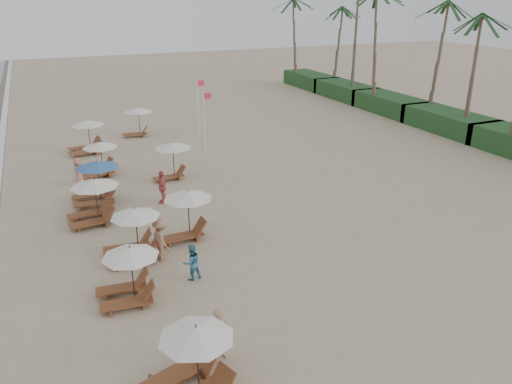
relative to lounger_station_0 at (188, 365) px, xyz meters
name	(u,v)px	position (x,y,z in m)	size (l,w,h in m)	color
ground	(289,272)	(5.60, 4.70, -0.97)	(160.00, 160.00, 0.00)	tan
shrub_hedge	(449,122)	(27.60, 19.20, -0.17)	(3.20, 53.00, 1.60)	#193D1C
palm_row	(456,1)	(27.51, 20.11, 8.94)	(7.00, 52.00, 12.30)	brown
lounger_station_0	(188,365)	(0.00, 0.00, 0.00)	(2.70, 2.65, 2.15)	brown
lounger_station_1	(126,276)	(-0.70, 5.33, 0.07)	(2.44, 2.07, 2.12)	brown
lounger_station_2	(131,237)	(0.06, 8.40, 0.06)	(2.53, 2.06, 2.24)	brown
lounger_station_3	(91,202)	(-1.01, 12.81, 0.12)	(2.69, 2.33, 2.20)	brown
lounger_station_4	(94,184)	(-0.58, 15.20, 0.14)	(2.69, 2.25, 2.36)	brown
lounger_station_5	(98,159)	(0.19, 19.77, 0.06)	(2.55, 2.24, 2.10)	brown
lounger_station_6	(85,138)	(0.03, 24.88, 0.11)	(2.71, 2.25, 2.33)	brown
inland_station_0	(184,212)	(2.63, 9.26, 0.35)	(2.78, 2.24, 2.22)	brown
inland_station_1	(171,156)	(4.15, 17.31, 0.47)	(2.60, 2.24, 2.22)	brown
inland_station_2	(137,118)	(4.25, 27.97, 0.45)	(2.64, 2.24, 2.22)	brown
beachgoer_near	(220,335)	(1.30, 1.00, -0.10)	(0.64, 0.42, 1.74)	#AD7A5E
beachgoer_mid_a	(192,262)	(1.88, 5.80, -0.23)	(0.72, 0.56, 1.48)	teal
beachgoer_mid_b	(161,239)	(1.19, 7.84, -0.04)	(1.20, 0.69, 1.87)	#94694B
beachgoer_far_a	(162,187)	(2.74, 13.90, -0.07)	(1.05, 0.44, 1.80)	#B9534A
beachgoer_far_b	(78,172)	(-1.09, 18.40, -0.12)	(0.83, 0.54, 1.69)	#B17360
flag_pole_near	(205,120)	(7.50, 20.87, 1.54)	(0.59, 0.08, 4.53)	silver
flag_pole_far	(198,104)	(8.76, 26.29, 1.51)	(0.60, 0.08, 4.47)	silver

